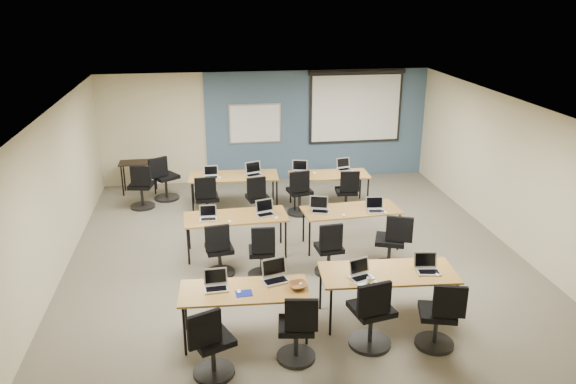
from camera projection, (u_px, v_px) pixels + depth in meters
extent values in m
cube|color=#6B6354|center=(297.00, 258.00, 10.04)|extent=(8.00, 9.00, 0.02)
cube|color=white|center=(298.00, 109.00, 9.12)|extent=(8.00, 9.00, 0.02)
cube|color=beige|center=(267.00, 127.00, 13.76)|extent=(8.00, 0.04, 2.70)
cube|color=beige|center=(374.00, 340.00, 5.39)|extent=(8.00, 0.04, 2.70)
cube|color=beige|center=(52.00, 199.00, 9.02)|extent=(0.04, 9.00, 2.70)
cube|color=beige|center=(515.00, 176.00, 10.14)|extent=(0.04, 9.00, 2.70)
cube|color=#3D5977|center=(317.00, 125.00, 13.91)|extent=(5.50, 0.04, 2.70)
cube|color=#B3B6B9|center=(255.00, 124.00, 13.62)|extent=(1.28, 0.02, 0.98)
cube|color=white|center=(255.00, 124.00, 13.61)|extent=(1.20, 0.02, 0.90)
cube|color=black|center=(356.00, 107.00, 13.83)|extent=(2.32, 0.03, 1.82)
cube|color=white|center=(356.00, 108.00, 13.84)|extent=(2.20, 0.02, 1.62)
cylinder|color=black|center=(357.00, 72.00, 13.54)|extent=(2.40, 0.10, 0.10)
cube|color=olive|center=(244.00, 291.00, 7.53)|extent=(1.73, 0.72, 0.03)
cylinder|color=black|center=(184.00, 332.00, 7.26)|extent=(0.04, 0.04, 0.70)
cylinder|color=black|center=(307.00, 322.00, 7.49)|extent=(0.04, 0.04, 0.70)
cylinder|color=black|center=(185.00, 307.00, 7.82)|extent=(0.04, 0.04, 0.70)
cylinder|color=black|center=(299.00, 298.00, 8.05)|extent=(0.04, 0.04, 0.70)
cube|color=olive|center=(388.00, 273.00, 8.01)|extent=(1.93, 0.80, 0.03)
cylinder|color=black|center=(331.00, 313.00, 7.68)|extent=(0.04, 0.04, 0.70)
cylinder|color=black|center=(456.00, 303.00, 7.94)|extent=(0.04, 0.04, 0.70)
cylinder|color=black|center=(320.00, 288.00, 8.32)|extent=(0.04, 0.04, 0.70)
cylinder|color=black|center=(436.00, 279.00, 8.57)|extent=(0.04, 0.04, 0.70)
cube|color=brown|center=(236.00, 217.00, 9.97)|extent=(1.82, 0.76, 0.03)
cylinder|color=black|center=(188.00, 246.00, 9.68)|extent=(0.04, 0.04, 0.70)
cylinder|color=black|center=(286.00, 240.00, 9.92)|extent=(0.04, 0.04, 0.70)
cylinder|color=black|center=(189.00, 231.00, 10.28)|extent=(0.04, 0.04, 0.70)
cylinder|color=black|center=(281.00, 226.00, 10.52)|extent=(0.04, 0.04, 0.70)
cube|color=brown|center=(351.00, 210.00, 10.28)|extent=(1.78, 0.74, 0.03)
cylinder|color=black|center=(310.00, 238.00, 10.00)|extent=(0.04, 0.04, 0.70)
cylinder|color=black|center=(399.00, 232.00, 10.23)|extent=(0.04, 0.04, 0.70)
cylinder|color=black|center=(303.00, 224.00, 10.57)|extent=(0.04, 0.04, 0.70)
cylinder|color=black|center=(388.00, 219.00, 10.80)|extent=(0.04, 0.04, 0.70)
cube|color=brown|center=(234.00, 176.00, 12.14)|extent=(1.91, 0.80, 0.03)
cylinder|color=black|center=(193.00, 200.00, 11.83)|extent=(0.04, 0.04, 0.70)
cylinder|color=black|center=(277.00, 195.00, 12.08)|extent=(0.04, 0.04, 0.70)
cylinder|color=black|center=(193.00, 189.00, 12.46)|extent=(0.04, 0.04, 0.70)
cylinder|color=black|center=(273.00, 185.00, 12.71)|extent=(0.04, 0.04, 0.70)
cube|color=brown|center=(329.00, 175.00, 12.23)|extent=(1.73, 0.72, 0.03)
cylinder|color=black|center=(295.00, 197.00, 11.96)|extent=(0.04, 0.04, 0.70)
cylinder|color=black|center=(368.00, 193.00, 12.19)|extent=(0.04, 0.04, 0.70)
cylinder|color=black|center=(290.00, 188.00, 12.52)|extent=(0.04, 0.04, 0.70)
cylinder|color=black|center=(360.00, 184.00, 12.74)|extent=(0.04, 0.04, 0.70)
cube|color=silver|center=(216.00, 289.00, 7.53)|extent=(0.32, 0.23, 0.02)
cube|color=black|center=(216.00, 289.00, 7.50)|extent=(0.27, 0.13, 0.00)
cube|color=silver|center=(216.00, 276.00, 7.60)|extent=(0.32, 0.06, 0.22)
cube|color=black|center=(216.00, 277.00, 7.59)|extent=(0.28, 0.04, 0.18)
ellipsoid|color=white|center=(239.00, 291.00, 7.46)|extent=(0.08, 0.11, 0.03)
cylinder|color=black|center=(214.00, 372.00, 7.01)|extent=(0.52, 0.52, 0.05)
cylinder|color=black|center=(213.00, 358.00, 6.94)|extent=(0.06, 0.06, 0.46)
cube|color=black|center=(212.00, 339.00, 6.85)|extent=(0.46, 0.46, 0.08)
cube|color=black|center=(204.00, 329.00, 6.56)|extent=(0.42, 0.06, 0.44)
cube|color=silver|center=(276.00, 281.00, 7.74)|extent=(0.36, 0.26, 0.02)
cube|color=black|center=(276.00, 281.00, 7.72)|extent=(0.31, 0.15, 0.00)
cube|color=silver|center=(274.00, 267.00, 7.82)|extent=(0.36, 0.07, 0.25)
cube|color=black|center=(274.00, 267.00, 7.82)|extent=(0.32, 0.05, 0.21)
ellipsoid|color=white|center=(301.00, 283.00, 7.67)|extent=(0.08, 0.11, 0.04)
cylinder|color=black|center=(296.00, 356.00, 7.30)|extent=(0.51, 0.51, 0.05)
cylinder|color=black|center=(296.00, 343.00, 7.23)|extent=(0.06, 0.06, 0.45)
cube|color=black|center=(296.00, 326.00, 7.14)|extent=(0.45, 0.45, 0.08)
cube|color=black|center=(301.00, 315.00, 6.86)|extent=(0.41, 0.06, 0.44)
cube|color=#BBBBC1|center=(361.00, 278.00, 7.81)|extent=(0.31, 0.23, 0.02)
cube|color=black|center=(362.00, 278.00, 7.79)|extent=(0.26, 0.13, 0.00)
cube|color=#BBBBC1|center=(359.00, 266.00, 7.89)|extent=(0.31, 0.06, 0.22)
cube|color=black|center=(360.00, 266.00, 7.88)|extent=(0.27, 0.04, 0.18)
ellipsoid|color=white|center=(375.00, 282.00, 7.69)|extent=(0.09, 0.11, 0.04)
cylinder|color=black|center=(370.00, 342.00, 7.59)|extent=(0.58, 0.58, 0.05)
cylinder|color=black|center=(370.00, 328.00, 7.51)|extent=(0.06, 0.06, 0.51)
cube|color=black|center=(372.00, 309.00, 7.41)|extent=(0.51, 0.51, 0.08)
cube|color=black|center=(374.00, 299.00, 7.10)|extent=(0.47, 0.06, 0.44)
cube|color=#B0B0B2|center=(428.00, 272.00, 7.98)|extent=(0.33, 0.24, 0.02)
cube|color=black|center=(429.00, 272.00, 7.96)|extent=(0.28, 0.14, 0.00)
cube|color=#B0B0B2|center=(426.00, 260.00, 8.06)|extent=(0.33, 0.06, 0.23)
cube|color=black|center=(426.00, 260.00, 8.05)|extent=(0.29, 0.04, 0.19)
ellipsoid|color=white|center=(437.00, 275.00, 7.89)|extent=(0.07, 0.10, 0.03)
cylinder|color=black|center=(434.00, 343.00, 7.58)|extent=(0.52, 0.52, 0.05)
cylinder|color=black|center=(435.00, 330.00, 7.51)|extent=(0.06, 0.06, 0.46)
cube|color=black|center=(437.00, 312.00, 7.41)|extent=(0.46, 0.46, 0.08)
cube|color=black|center=(450.00, 302.00, 7.13)|extent=(0.42, 0.06, 0.44)
cube|color=silver|center=(208.00, 219.00, 9.80)|extent=(0.30, 0.22, 0.02)
cube|color=black|center=(208.00, 219.00, 9.78)|extent=(0.25, 0.13, 0.00)
cube|color=silver|center=(208.00, 211.00, 9.87)|extent=(0.30, 0.06, 0.21)
cube|color=black|center=(208.00, 211.00, 9.87)|extent=(0.26, 0.04, 0.17)
ellipsoid|color=white|center=(230.00, 222.00, 9.70)|extent=(0.07, 0.10, 0.03)
cylinder|color=black|center=(220.00, 273.00, 9.46)|extent=(0.49, 0.49, 0.05)
cylinder|color=black|center=(220.00, 262.00, 9.39)|extent=(0.06, 0.06, 0.43)
cube|color=black|center=(219.00, 249.00, 9.31)|extent=(0.43, 0.43, 0.08)
cube|color=black|center=(217.00, 238.00, 9.03)|extent=(0.40, 0.06, 0.44)
cube|color=silver|center=(265.00, 215.00, 10.00)|extent=(0.33, 0.24, 0.02)
cube|color=black|center=(266.00, 214.00, 9.98)|extent=(0.28, 0.14, 0.00)
cube|color=silver|center=(265.00, 205.00, 10.08)|extent=(0.33, 0.06, 0.23)
cube|color=black|center=(265.00, 206.00, 10.07)|extent=(0.29, 0.04, 0.19)
ellipsoid|color=white|center=(276.00, 218.00, 9.86)|extent=(0.07, 0.10, 0.03)
cylinder|color=black|center=(262.00, 274.00, 9.40)|extent=(0.47, 0.47, 0.05)
cylinder|color=black|center=(262.00, 265.00, 9.34)|extent=(0.06, 0.06, 0.42)
cube|color=black|center=(262.00, 251.00, 9.25)|extent=(0.42, 0.42, 0.08)
cube|color=black|center=(263.00, 240.00, 8.98)|extent=(0.38, 0.06, 0.44)
cube|color=silver|center=(320.00, 211.00, 10.15)|extent=(0.34, 0.25, 0.02)
cube|color=black|center=(320.00, 211.00, 10.12)|extent=(0.29, 0.14, 0.00)
cube|color=silver|center=(319.00, 202.00, 10.23)|extent=(0.34, 0.06, 0.23)
cube|color=black|center=(319.00, 202.00, 10.22)|extent=(0.30, 0.04, 0.19)
ellipsoid|color=white|center=(344.00, 215.00, 9.98)|extent=(0.09, 0.11, 0.03)
cylinder|color=black|center=(328.00, 271.00, 9.51)|extent=(0.48, 0.48, 0.05)
cylinder|color=black|center=(329.00, 261.00, 9.45)|extent=(0.06, 0.06, 0.42)
cube|color=black|center=(329.00, 248.00, 9.36)|extent=(0.42, 0.42, 0.08)
cube|color=black|center=(331.00, 237.00, 9.09)|extent=(0.39, 0.06, 0.44)
cube|color=#BABABE|center=(376.00, 211.00, 10.15)|extent=(0.32, 0.23, 0.02)
cube|color=black|center=(377.00, 211.00, 10.13)|extent=(0.27, 0.13, 0.00)
cube|color=#BABABE|center=(375.00, 203.00, 10.23)|extent=(0.32, 0.06, 0.22)
cube|color=black|center=(375.00, 203.00, 10.22)|extent=(0.28, 0.04, 0.18)
ellipsoid|color=white|center=(386.00, 212.00, 10.09)|extent=(0.09, 0.11, 0.04)
cylinder|color=black|center=(388.00, 266.00, 9.68)|extent=(0.55, 0.55, 0.05)
cylinder|color=black|center=(389.00, 255.00, 9.61)|extent=(0.06, 0.06, 0.48)
cube|color=black|center=(390.00, 240.00, 9.51)|extent=(0.48, 0.48, 0.08)
cube|color=black|center=(400.00, 229.00, 9.24)|extent=(0.44, 0.06, 0.44)
cube|color=#A9A8AF|center=(211.00, 177.00, 11.99)|extent=(0.30, 0.22, 0.02)
cube|color=black|center=(211.00, 177.00, 11.96)|extent=(0.26, 0.13, 0.00)
cube|color=#A9A8AF|center=(211.00, 170.00, 12.06)|extent=(0.30, 0.06, 0.21)
cube|color=black|center=(211.00, 170.00, 12.05)|extent=(0.27, 0.04, 0.17)
ellipsoid|color=white|center=(220.00, 178.00, 11.96)|extent=(0.06, 0.10, 0.03)
cylinder|color=black|center=(208.00, 219.00, 11.66)|extent=(0.53, 0.53, 0.05)
cylinder|color=black|center=(207.00, 210.00, 11.59)|extent=(0.06, 0.06, 0.47)
cube|color=black|center=(207.00, 197.00, 11.50)|extent=(0.47, 0.47, 0.08)
cube|color=black|center=(205.00, 188.00, 11.21)|extent=(0.43, 0.06, 0.44)
cube|color=silver|center=(254.00, 175.00, 12.14)|extent=(0.36, 0.26, 0.02)
cube|color=black|center=(254.00, 175.00, 12.11)|extent=(0.30, 0.15, 0.00)
cube|color=silver|center=(253.00, 167.00, 12.22)|extent=(0.36, 0.07, 0.25)
cube|color=black|center=(253.00, 167.00, 12.21)|extent=(0.31, 0.05, 0.20)
ellipsoid|color=white|center=(264.00, 177.00, 12.00)|extent=(0.09, 0.11, 0.03)
cylinder|color=black|center=(258.00, 217.00, 11.76)|extent=(0.48, 0.48, 0.05)
cylinder|color=black|center=(258.00, 209.00, 11.70)|extent=(0.06, 0.06, 0.43)
cube|color=black|center=(258.00, 197.00, 11.61)|extent=(0.43, 0.43, 0.08)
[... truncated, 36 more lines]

